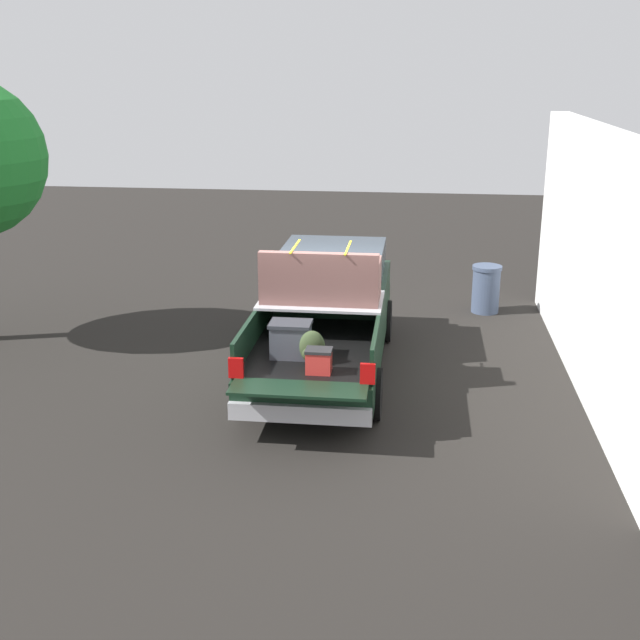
# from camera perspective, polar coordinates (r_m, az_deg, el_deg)

# --- Properties ---
(ground_plane) EXTENTS (40.00, 40.00, 0.00)m
(ground_plane) POSITION_cam_1_polar(r_m,az_deg,el_deg) (13.53, 0.31, -3.68)
(ground_plane) COLOR black
(pickup_truck) EXTENTS (6.05, 2.06, 2.23)m
(pickup_truck) POSITION_cam_1_polar(r_m,az_deg,el_deg) (13.56, 0.49, 0.60)
(pickup_truck) COLOR black
(pickup_truck) RESTS_ON ground_plane
(building_facade) EXTENTS (9.08, 0.36, 3.99)m
(building_facade) POSITION_cam_1_polar(r_m,az_deg,el_deg) (13.31, 18.72, 4.01)
(building_facade) COLOR white
(building_facade) RESTS_ON ground_plane
(trash_can) EXTENTS (0.60, 0.60, 0.98)m
(trash_can) POSITION_cam_1_polar(r_m,az_deg,el_deg) (17.00, 11.58, 2.17)
(trash_can) COLOR #3F4C66
(trash_can) RESTS_ON ground_plane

